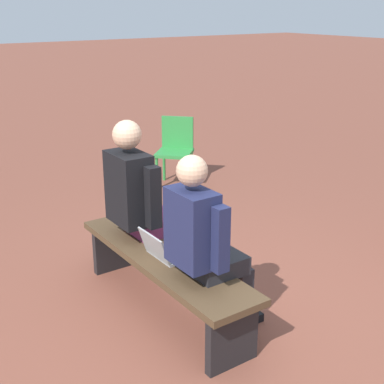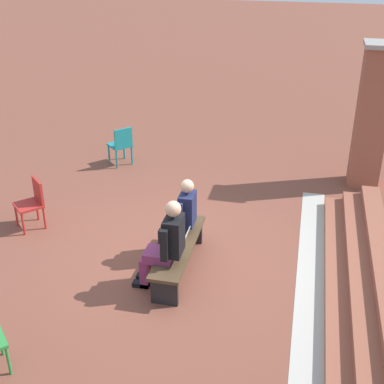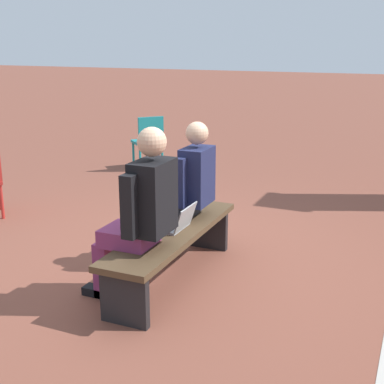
{
  "view_description": "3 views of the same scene",
  "coord_description": "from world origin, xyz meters",
  "px_view_note": "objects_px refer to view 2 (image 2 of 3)",
  "views": [
    {
      "loc": [
        -2.6,
        1.9,
        2.16
      ],
      "look_at": [
        0.42,
        -0.19,
        0.87
      ],
      "focal_mm": 50.0,
      "sensor_mm": 36.0,
      "label": 1
    },
    {
      "loc": [
        6.74,
        1.7,
        4.64
      ],
      "look_at": [
        -0.19,
        0.16,
        1.03
      ],
      "focal_mm": 50.0,
      "sensor_mm": 36.0,
      "label": 2
    },
    {
      "loc": [
        4.13,
        1.9,
        1.97
      ],
      "look_at": [
        0.35,
        0.24,
        0.79
      ],
      "focal_mm": 50.0,
      "sensor_mm": 36.0,
      "label": 3
    }
  ],
  "objects_px": {
    "person_adult": "(166,242)",
    "laptop": "(180,240)",
    "bench": "(179,250)",
    "person_student": "(181,215)",
    "plastic_chair_by_pillar": "(33,201)",
    "plastic_chair_mid_courtyard": "(121,143)"
  },
  "relations": [
    {
      "from": "person_adult",
      "to": "laptop",
      "type": "xyz_separation_m",
      "value": [
        -0.45,
        0.08,
        -0.23
      ]
    },
    {
      "from": "bench",
      "to": "laptop",
      "type": "relative_size",
      "value": 5.62
    },
    {
      "from": "person_student",
      "to": "plastic_chair_by_pillar",
      "type": "distance_m",
      "value": 2.65
    },
    {
      "from": "person_adult",
      "to": "plastic_chair_mid_courtyard",
      "type": "height_order",
      "value": "person_adult"
    },
    {
      "from": "bench",
      "to": "plastic_chair_mid_courtyard",
      "type": "height_order",
      "value": "plastic_chair_mid_courtyard"
    },
    {
      "from": "bench",
      "to": "plastic_chair_mid_courtyard",
      "type": "relative_size",
      "value": 2.14
    },
    {
      "from": "bench",
      "to": "plastic_chair_by_pillar",
      "type": "relative_size",
      "value": 2.14
    },
    {
      "from": "bench",
      "to": "laptop",
      "type": "distance_m",
      "value": 0.15
    },
    {
      "from": "person_adult",
      "to": "laptop",
      "type": "bearing_deg",
      "value": 169.76
    },
    {
      "from": "laptop",
      "to": "plastic_chair_mid_courtyard",
      "type": "relative_size",
      "value": 0.38
    },
    {
      "from": "laptop",
      "to": "person_adult",
      "type": "bearing_deg",
      "value": -10.24
    },
    {
      "from": "bench",
      "to": "laptop",
      "type": "bearing_deg",
      "value": 162.28
    },
    {
      "from": "plastic_chair_mid_courtyard",
      "to": "person_adult",
      "type": "bearing_deg",
      "value": 27.37
    },
    {
      "from": "bench",
      "to": "person_adult",
      "type": "relative_size",
      "value": 1.31
    },
    {
      "from": "plastic_chair_by_pillar",
      "to": "bench",
      "type": "bearing_deg",
      "value": 74.69
    },
    {
      "from": "plastic_chair_by_pillar",
      "to": "laptop",
      "type": "bearing_deg",
      "value": 75.5
    },
    {
      "from": "person_student",
      "to": "plastic_chair_by_pillar",
      "type": "xyz_separation_m",
      "value": [
        -0.32,
        -2.62,
        -0.22
      ]
    },
    {
      "from": "person_adult",
      "to": "person_student",
      "type": "bearing_deg",
      "value": 179.7
    },
    {
      "from": "bench",
      "to": "person_adult",
      "type": "height_order",
      "value": "person_adult"
    },
    {
      "from": "person_adult",
      "to": "plastic_chair_mid_courtyard",
      "type": "bearing_deg",
      "value": -152.63
    },
    {
      "from": "person_student",
      "to": "plastic_chair_mid_courtyard",
      "type": "distance_m",
      "value": 3.69
    },
    {
      "from": "bench",
      "to": "person_adult",
      "type": "distance_m",
      "value": 0.56
    }
  ]
}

